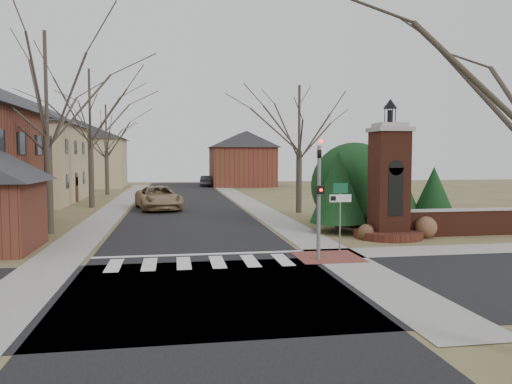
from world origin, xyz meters
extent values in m
plane|color=brown|center=(0.00, 0.00, 0.00)|extent=(120.00, 120.00, 0.00)
cube|color=black|center=(0.00, 22.00, 0.01)|extent=(8.00, 70.00, 0.01)
cube|color=black|center=(0.00, -3.00, 0.01)|extent=(120.00, 8.00, 0.01)
cube|color=silver|center=(0.00, 0.80, 0.01)|extent=(8.00, 2.20, 0.02)
cube|color=silver|center=(0.00, 2.30, 0.01)|extent=(8.00, 0.35, 0.02)
cube|color=gray|center=(5.20, 22.00, 0.01)|extent=(2.00, 60.00, 0.02)
cube|color=gray|center=(-5.20, 22.00, 0.01)|extent=(2.00, 60.00, 0.02)
cube|color=brown|center=(4.80, 1.00, 0.01)|extent=(2.40, 2.40, 0.02)
cylinder|color=slate|center=(4.30, 0.60, 2.10)|extent=(0.14, 0.14, 4.20)
imported|color=black|center=(4.30, 0.60, 4.05)|extent=(0.15, 0.18, 0.90)
sphere|color=#FF0C05|center=(4.30, 0.38, 4.35)|extent=(0.14, 0.14, 0.14)
cube|color=black|center=(4.30, 0.42, 2.60)|extent=(0.28, 0.16, 0.30)
sphere|color=#FF0C05|center=(4.30, 0.33, 2.60)|extent=(0.11, 0.11, 0.11)
cylinder|color=slate|center=(5.60, 2.00, 1.30)|extent=(0.06, 0.06, 2.60)
cube|color=silver|center=(5.60, 1.98, 2.15)|extent=(0.90, 0.03, 0.30)
cube|color=black|center=(5.30, 1.97, 2.15)|extent=(0.22, 0.02, 0.18)
cube|color=#104D31|center=(5.60, 1.98, 2.55)|extent=(0.60, 0.03, 0.40)
cylinder|color=#512418|center=(9.00, 5.00, 0.18)|extent=(3.20, 3.20, 0.36)
cube|color=#512418|center=(9.00, 5.00, 2.50)|extent=(1.50, 1.50, 5.00)
cube|color=black|center=(9.00, 4.28, 2.20)|extent=(0.70, 0.10, 2.20)
cube|color=gray|center=(9.00, 5.00, 5.05)|extent=(1.70, 1.70, 0.20)
cube|color=gray|center=(9.00, 5.00, 5.25)|extent=(1.30, 1.30, 0.20)
cylinder|color=black|center=(9.00, 5.00, 5.65)|extent=(0.20, 0.20, 0.60)
cone|color=black|center=(9.00, 5.00, 6.25)|extent=(0.64, 0.64, 0.45)
cube|color=#512418|center=(13.50, 5.00, 0.60)|extent=(7.50, 0.40, 1.20)
cube|color=gray|center=(13.50, 5.00, 1.25)|extent=(7.50, 0.50, 0.10)
cube|color=tan|center=(-13.50, 27.00, 3.20)|extent=(9.00, 12.00, 6.40)
cube|color=tan|center=(-12.00, 48.00, 3.00)|extent=(10.00, 8.00, 6.00)
cube|color=tan|center=(-14.80, 46.40, 6.99)|extent=(0.75, 0.75, 3.08)
cube|color=#5F281F|center=(8.00, 48.00, 2.50)|extent=(8.00, 8.00, 5.00)
cube|color=#5F281F|center=(5.76, 46.40, 5.90)|extent=(0.75, 0.75, 2.80)
cylinder|color=#473D33|center=(7.20, 7.00, 0.25)|extent=(0.20, 0.20, 0.50)
cone|color=black|center=(7.20, 7.00, 2.30)|extent=(2.80, 2.80, 3.60)
cylinder|color=#473D33|center=(10.50, 8.20, 0.25)|extent=(0.20, 0.20, 0.50)
cone|color=black|center=(10.50, 8.20, 2.60)|extent=(3.40, 3.40, 4.20)
cylinder|color=#473D33|center=(12.50, 7.20, 0.25)|extent=(0.20, 0.20, 0.50)
cone|color=black|center=(12.50, 7.20, 1.90)|extent=(2.40, 2.40, 2.80)
sphere|color=black|center=(9.00, 9.50, 2.40)|extent=(4.80, 4.80, 4.80)
cylinder|color=#473D33|center=(-7.00, 9.00, 2.42)|extent=(0.40, 0.40, 4.83)
cylinder|color=#473D33|center=(-7.00, 22.00, 2.52)|extent=(0.40, 0.40, 5.04)
cylinder|color=#473D33|center=(-7.50, 35.00, 2.21)|extent=(0.40, 0.40, 4.41)
cylinder|color=#473D33|center=(7.50, 16.00, 2.10)|extent=(0.40, 0.40, 4.20)
imported|color=#A08257|center=(-2.01, 19.63, 0.85)|extent=(3.81, 6.49, 1.70)
imported|color=#393B41|center=(3.40, 47.89, 0.69)|extent=(2.05, 4.38, 1.39)
sphere|color=brown|center=(7.74, 4.60, 0.36)|extent=(0.72, 0.72, 0.72)
sphere|color=brown|center=(10.70, 4.60, 0.51)|extent=(1.02, 1.02, 1.02)
camera|label=1|loc=(-0.94, -16.90, 3.78)|focal=35.00mm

